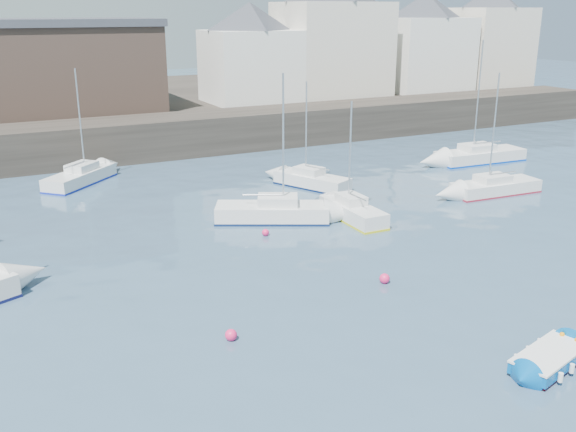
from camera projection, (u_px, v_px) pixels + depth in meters
name	position (u px, v px, depth m)	size (l,w,h in m)	color
water	(449.00, 356.00, 21.48)	(220.00, 220.00, 0.00)	#2D4760
quay_wall	(157.00, 137.00, 50.75)	(90.00, 5.00, 3.00)	#28231E
land_strip	(109.00, 108.00, 66.08)	(90.00, 32.00, 2.80)	#28231E
bldg_east_a	(332.00, 34.00, 63.04)	(13.36, 13.36, 11.80)	beige
bldg_east_b	(424.00, 42.00, 67.63)	(11.88, 11.88, 9.95)	white
bldg_east_c	(489.00, 35.00, 71.34)	(11.14, 11.14, 10.95)	beige
bldg_east_d	(250.00, 52.00, 59.20)	(11.14, 11.14, 8.95)	white
warehouse	(56.00, 66.00, 53.40)	(16.40, 10.40, 7.60)	#3D2D26
blue_dinghy	(549.00, 359.00, 20.72)	(3.29, 2.08, 0.58)	maroon
sailboat_b	(273.00, 212.00, 35.13)	(6.43, 4.58, 7.99)	silver
sailboat_c	(353.00, 211.00, 35.37)	(1.63, 4.93, 6.47)	silver
sailboat_d	(495.00, 187.00, 40.33)	(5.99, 2.22, 7.52)	silver
sailboat_f	(312.00, 180.00, 41.82)	(3.72, 5.45, 6.81)	silver
sailboat_g	(480.00, 155.00, 48.81)	(7.23, 2.66, 9.00)	silver
sailboat_h	(80.00, 176.00, 42.68)	(5.47, 5.42, 7.51)	silver
buoy_near	(231.00, 340.00, 22.56)	(0.43, 0.43, 0.43)	#FF2366
buoy_mid	(384.00, 283.00, 27.27)	(0.44, 0.44, 0.44)	#FF2366
buoy_far	(266.00, 236.00, 32.98)	(0.37, 0.37, 0.37)	#FF2366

